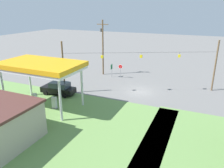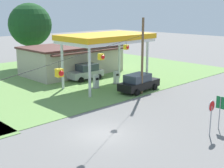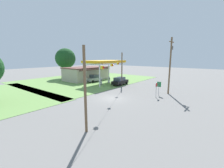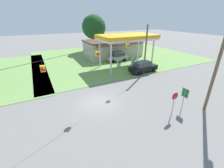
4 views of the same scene
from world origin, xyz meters
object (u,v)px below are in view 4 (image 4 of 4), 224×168
object	(u,v)px
stop_sign_roadside	(174,99)
tree_behind_station	(94,27)
car_at_pumps_rear	(117,57)
gas_station_canopy	(127,38)
route_sign	(185,95)
car_at_pumps_front	(143,67)
fuel_pump_far	(133,62)
fuel_pump_near	(119,64)
gas_station_store	(113,48)
utility_pole_main	(221,55)

from	to	relation	value
stop_sign_roadside	tree_behind_station	size ratio (longest dim) A/B	0.27
tree_behind_station	stop_sign_roadside	bearing A→B (deg)	-98.18
car_at_pumps_rear	tree_behind_station	xyz separation A→B (m)	(-0.21, 12.48, 5.21)
gas_station_canopy	route_sign	world-z (taller)	gas_station_canopy
route_sign	gas_station_canopy	bearing A→B (deg)	79.58
car_at_pumps_front	stop_sign_roadside	world-z (taller)	stop_sign_roadside
fuel_pump_far	car_at_pumps_rear	bearing A→B (deg)	105.94
car_at_pumps_rear	car_at_pumps_front	bearing A→B (deg)	95.89
fuel_pump_near	gas_station_canopy	bearing A→B (deg)	0.06
car_at_pumps_rear	stop_sign_roadside	size ratio (longest dim) A/B	1.76
gas_station_store	car_at_pumps_rear	distance (m)	4.68
car_at_pumps_rear	fuel_pump_far	bearing A→B (deg)	108.86
car_at_pumps_rear	gas_station_canopy	bearing A→B (deg)	87.50
gas_station_store	stop_sign_roadside	xyz separation A→B (m)	(-6.02, -23.71, -0.09)
fuel_pump_near	utility_pole_main	bearing A→B (deg)	-86.32
stop_sign_roadside	utility_pole_main	world-z (taller)	utility_pole_main
fuel_pump_near	route_sign	size ratio (longest dim) A/B	0.63
gas_station_store	stop_sign_roadside	size ratio (longest dim) A/B	5.10
fuel_pump_far	tree_behind_station	bearing A→B (deg)	94.74
car_at_pumps_front	fuel_pump_near	bearing A→B (deg)	116.01
utility_pole_main	tree_behind_station	bearing A→B (deg)	88.76
fuel_pump_near	car_at_pumps_rear	distance (m)	4.53
gas_station_canopy	stop_sign_roadside	world-z (taller)	gas_station_canopy
fuel_pump_near	fuel_pump_far	distance (m)	3.11
fuel_pump_far	car_at_pumps_rear	xyz separation A→B (m)	(-1.17, 4.08, 0.27)
car_at_pumps_rear	stop_sign_roadside	bearing A→B (deg)	79.03
fuel_pump_near	tree_behind_station	distance (m)	17.53
fuel_pump_far	stop_sign_roadside	world-z (taller)	stop_sign_roadside
fuel_pump_far	utility_pole_main	size ratio (longest dim) A/B	0.15
stop_sign_roadside	tree_behind_station	distance (m)	32.39
car_at_pumps_rear	stop_sign_roadside	world-z (taller)	stop_sign_roadside
gas_station_canopy	car_at_pumps_front	distance (m)	6.01
tree_behind_station	gas_station_canopy	bearing A→B (deg)	-90.63
car_at_pumps_rear	stop_sign_roadside	xyz separation A→B (m)	(-4.77, -19.29, 0.83)
gas_station_store	fuel_pump_near	xyz separation A→B (m)	(-3.19, -8.50, -1.18)
route_sign	tree_behind_station	size ratio (longest dim) A/B	0.26
gas_station_store	car_at_pumps_rear	xyz separation A→B (m)	(-1.25, -4.42, -0.92)
gas_station_store	route_sign	size ratio (longest dim) A/B	5.31
stop_sign_roadside	route_sign	bearing A→B (deg)	-173.55
stop_sign_roadside	utility_pole_main	bearing A→B (deg)	168.47
fuel_pump_far	route_sign	size ratio (longest dim) A/B	0.63
gas_station_canopy	fuel_pump_near	xyz separation A→B (m)	(-1.55, -0.00, -4.57)
gas_station_canopy	tree_behind_station	distance (m)	16.58
gas_station_canopy	tree_behind_station	xyz separation A→B (m)	(0.18, 16.56, 0.90)
gas_station_store	fuel_pump_near	world-z (taller)	gas_station_store
gas_station_canopy	fuel_pump_near	distance (m)	4.83
car_at_pumps_rear	route_sign	distance (m)	19.38
stop_sign_roadside	utility_pole_main	xyz separation A→B (m)	(3.86, -0.79, 3.79)
fuel_pump_near	fuel_pump_far	world-z (taller)	same
fuel_pump_near	tree_behind_station	world-z (taller)	tree_behind_station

